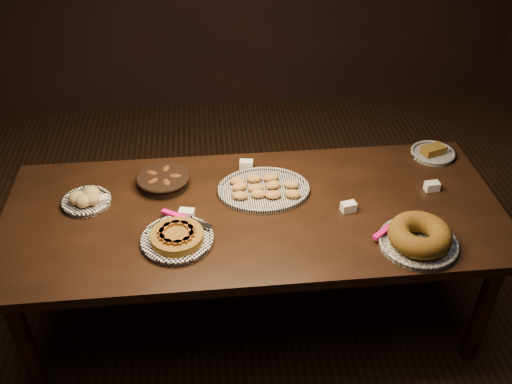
{
  "coord_description": "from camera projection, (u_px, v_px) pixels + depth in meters",
  "views": [
    {
      "loc": [
        -0.2,
        -2.13,
        2.46
      ],
      "look_at": [
        0.01,
        0.05,
        0.82
      ],
      "focal_mm": 40.0,
      "sensor_mm": 36.0,
      "label": 1
    }
  ],
  "objects": [
    {
      "name": "bundt_cake_plate",
      "position": [
        419.0,
        237.0,
        2.51
      ],
      "size": [
        0.38,
        0.38,
        0.11
      ],
      "rotation": [
        0.0,
        0.0,
        0.12
      ],
      "color": "black",
      "rests_on": "buffet_table"
    },
    {
      "name": "loaf_plate",
      "position": [
        433.0,
        153.0,
        3.11
      ],
      "size": [
        0.24,
        0.24,
        0.06
      ],
      "rotation": [
        0.0,
        0.0,
        0.32
      ],
      "color": "black",
      "rests_on": "buffet_table"
    },
    {
      "name": "ground",
      "position": [
        254.0,
        315.0,
        3.19
      ],
      "size": [
        5.0,
        5.0,
        0.0
      ],
      "primitive_type": "plane",
      "color": "black",
      "rests_on": "ground"
    },
    {
      "name": "croissant_basket",
      "position": [
        163.0,
        179.0,
        2.87
      ],
      "size": [
        0.28,
        0.28,
        0.07
      ],
      "rotation": [
        0.0,
        0.0,
        -0.13
      ],
      "color": "black",
      "rests_on": "buffet_table"
    },
    {
      "name": "buffet_table",
      "position": [
        254.0,
        222.0,
        2.78
      ],
      "size": [
        2.4,
        1.0,
        0.75
      ],
      "color": "black",
      "rests_on": "ground"
    },
    {
      "name": "bread_roll_plate",
      "position": [
        86.0,
        199.0,
        2.76
      ],
      "size": [
        0.24,
        0.24,
        0.08
      ],
      "rotation": [
        0.0,
        0.0,
        0.19
      ],
      "color": "white",
      "rests_on": "buffet_table"
    },
    {
      "name": "madeleine_platter",
      "position": [
        263.0,
        189.0,
        2.84
      ],
      "size": [
        0.46,
        0.37,
        0.05
      ],
      "rotation": [
        0.0,
        0.0,
        0.09
      ],
      "color": "black",
      "rests_on": "buffet_table"
    },
    {
      "name": "apple_tart_plate",
      "position": [
        177.0,
        238.0,
        2.54
      ],
      "size": [
        0.33,
        0.37,
        0.06
      ],
      "rotation": [
        0.0,
        0.0,
        0.08
      ],
      "color": "white",
      "rests_on": "buffet_table"
    },
    {
      "name": "tent_cards",
      "position": [
        264.0,
        194.0,
        2.8
      ],
      "size": [
        1.71,
        0.47,
        0.04
      ],
      "color": "white",
      "rests_on": "buffet_table"
    }
  ]
}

